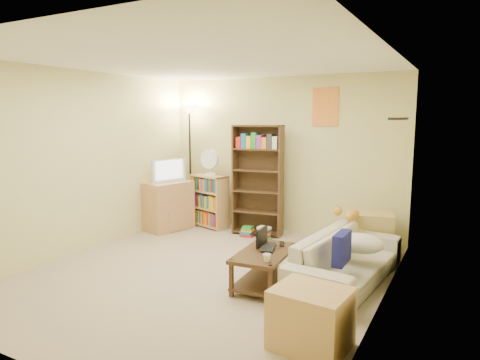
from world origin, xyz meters
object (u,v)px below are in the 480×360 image
object	(u,v)px
mug	(267,258)
end_cabinet	(311,318)
laptop	(273,248)
tabby_cat	(350,214)
short_bookshelf	(209,201)
side_table	(373,233)
sofa	(347,259)
tall_bookshelf	(258,178)
coffee_table	(264,264)
television	(166,170)
desk_fan	(210,162)
tv_stand	(167,205)
floor_lamp	(190,129)

from	to	relation	value
mug	end_cabinet	world-z (taller)	end_cabinet
laptop	end_cabinet	size ratio (longest dim) A/B	0.69
tabby_cat	mug	distance (m)	1.66
short_bookshelf	side_table	xyz separation A→B (m)	(2.76, -0.14, -0.16)
sofa	tall_bookshelf	bearing A→B (deg)	59.18
sofa	side_table	world-z (taller)	side_table
tabby_cat	end_cabinet	xyz separation A→B (m)	(0.27, -2.26, -0.38)
coffee_table	tall_bookshelf	bearing A→B (deg)	113.85
tall_bookshelf	short_bookshelf	distance (m)	1.05
television	short_bookshelf	distance (m)	0.89
laptop	mug	world-z (taller)	mug
sofa	side_table	xyz separation A→B (m)	(0.05, 1.22, 0.01)
tall_bookshelf	desk_fan	bearing A→B (deg)	172.67
mug	tall_bookshelf	xyz separation A→B (m)	(-1.17, 2.17, 0.48)
short_bookshelf	end_cabinet	size ratio (longest dim) A/B	1.50
television	end_cabinet	xyz separation A→B (m)	(3.35, -2.42, -0.75)
short_bookshelf	sofa	bearing A→B (deg)	-10.55
tall_bookshelf	side_table	bearing A→B (deg)	-11.20
tv_stand	side_table	distance (m)	3.31
tabby_cat	short_bookshelf	size ratio (longest dim) A/B	0.49
tabby_cat	end_cabinet	size ratio (longest dim) A/B	0.73
tall_bookshelf	short_bookshelf	world-z (taller)	tall_bookshelf
laptop	end_cabinet	bearing A→B (deg)	-160.17
tabby_cat	tv_stand	size ratio (longest dim) A/B	0.55
mug	side_table	world-z (taller)	side_table
sofa	tv_stand	size ratio (longest dim) A/B	2.44
coffee_table	tall_bookshelf	size ratio (longest dim) A/B	0.54
laptop	tv_stand	size ratio (longest dim) A/B	0.52
desk_fan	end_cabinet	size ratio (longest dim) A/B	0.74
mug	end_cabinet	distance (m)	0.99
tabby_cat	end_cabinet	world-z (taller)	tabby_cat
sofa	desk_fan	distance (m)	3.09
sofa	coffee_table	xyz separation A→B (m)	(-0.77, -0.55, -0.02)
tabby_cat	mug	world-z (taller)	tabby_cat
tv_stand	television	size ratio (longest dim) A/B	1.20
sofa	end_cabinet	xyz separation A→B (m)	(0.10, -1.51, -0.03)
television	tall_bookshelf	xyz separation A→B (m)	(1.47, 0.41, -0.07)
mug	tall_bookshelf	distance (m)	2.51
side_table	end_cabinet	bearing A→B (deg)	-88.91
side_table	end_cabinet	size ratio (longest dim) A/B	0.97
coffee_table	tv_stand	world-z (taller)	tv_stand
television	laptop	bearing A→B (deg)	-101.58
tabby_cat	tall_bookshelf	size ratio (longest dim) A/B	0.25
mug	laptop	bearing A→B (deg)	106.23
tabby_cat	sofa	bearing A→B (deg)	-77.30
coffee_table	mug	world-z (taller)	mug
end_cabinet	laptop	bearing A→B (deg)	127.32
coffee_table	floor_lamp	world-z (taller)	floor_lamp
coffee_table	tall_bookshelf	xyz separation A→B (m)	(-1.00, 1.87, 0.66)
laptop	television	bearing A→B (deg)	44.62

